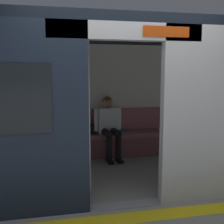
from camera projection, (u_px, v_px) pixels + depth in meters
The scene contains 8 objects.
ground_plane at pixel (125, 205), 3.37m from camera, with size 60.00×60.00×0.00m, color gray.
platform_edge_strip at pixel (131, 218), 3.08m from camera, with size 8.00×0.24×0.01m, color yellow.
train_car at pixel (105, 82), 4.20m from camera, with size 6.40×2.53×2.35m.
bench_seat at pixel (100, 139), 5.28m from camera, with size 2.55×0.44×0.48m.
person_seated at pixel (109, 123), 5.21m from camera, with size 0.55×0.70×1.21m.
handbag at pixel (89, 129), 5.27m from camera, with size 0.26×0.15×0.17m.
book at pixel (124, 131), 5.44m from camera, with size 0.15×0.22×0.03m, color #26598C.
grab_pole_door at pixel (89, 114), 3.61m from camera, with size 0.04×0.04×2.21m, color silver.
Camera 1 is at (0.79, 3.07, 1.65)m, focal length 42.80 mm.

